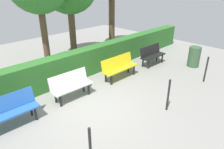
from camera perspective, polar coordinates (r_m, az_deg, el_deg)
ground_plane at (r=6.44m, az=-5.98°, el=-8.79°), size 17.81×17.81×0.00m
bench_black at (r=9.53m, az=11.02°, el=5.52°), size 1.37×0.49×0.86m
bench_yellow at (r=8.02m, az=1.98°, el=2.29°), size 1.60×0.48×0.86m
bench_white at (r=6.76m, az=-11.35°, el=-2.76°), size 1.38×0.51×0.86m
bench_blue at (r=6.00m, az=-27.50°, el=-9.09°), size 1.65×0.51×0.86m
hedge_row at (r=8.13m, az=-9.83°, el=2.68°), size 13.81×0.54×1.08m
railing_post_near at (r=8.44m, az=24.59°, el=1.27°), size 0.06×0.06×1.00m
railing_post_mid at (r=6.22m, az=15.31°, el=-5.54°), size 0.06×0.06×1.00m
railing_post_far at (r=4.37m, az=-6.04°, el=-19.64°), size 0.06×0.06×1.00m
trash_bin at (r=9.84m, az=21.79°, el=4.59°), size 0.51×0.51×0.89m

